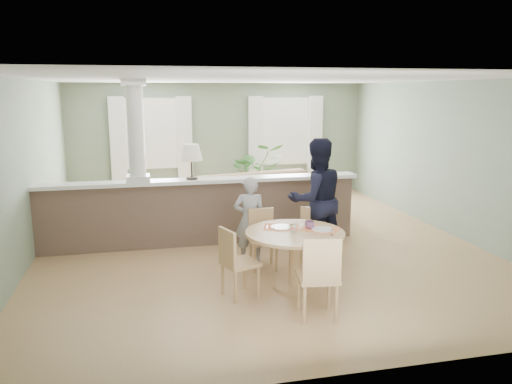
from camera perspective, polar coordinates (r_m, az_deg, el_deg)
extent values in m
plane|color=tan|center=(8.41, 0.18, -5.95)|extent=(8.00, 8.00, 0.00)
cube|color=gray|center=(12.01, -4.15, 5.88)|extent=(7.00, 0.02, 2.70)
cube|color=gray|center=(8.08, -24.80, 2.10)|extent=(0.02, 8.00, 2.70)
cube|color=gray|center=(9.52, 21.22, 3.65)|extent=(0.02, 8.00, 2.70)
cube|color=gray|center=(4.38, 12.09, -4.28)|extent=(7.00, 0.02, 2.70)
cube|color=white|center=(8.02, 0.19, 12.78)|extent=(7.00, 8.00, 0.02)
cube|color=white|center=(11.82, -11.87, 6.55)|extent=(1.10, 0.02, 1.50)
cube|color=white|center=(11.80, -11.87, 6.54)|extent=(1.22, 0.04, 1.62)
cube|color=white|center=(12.30, 3.30, 6.96)|extent=(1.10, 0.02, 1.50)
cube|color=white|center=(12.28, 3.33, 6.95)|extent=(1.22, 0.04, 1.62)
cube|color=silver|center=(11.77, -15.46, 4.89)|extent=(0.35, 0.10, 2.30)
cube|color=silver|center=(11.80, -8.15, 5.20)|extent=(0.35, 0.10, 2.30)
cube|color=silver|center=(12.06, -0.04, 5.45)|extent=(0.35, 0.10, 2.30)
cube|color=silver|center=(12.48, 6.73, 5.58)|extent=(0.35, 0.10, 2.30)
cube|color=brown|center=(8.31, -6.20, -2.47)|extent=(5.20, 0.22, 1.05)
cube|color=white|center=(8.19, -6.28, 1.30)|extent=(5.32, 0.36, 0.06)
cube|color=white|center=(8.13, -13.31, 1.55)|extent=(0.36, 0.36, 0.10)
cylinder|color=white|center=(8.04, -13.56, 6.79)|extent=(0.26, 0.26, 1.39)
cube|color=white|center=(8.01, -13.81, 12.10)|extent=(0.38, 0.38, 0.10)
cylinder|color=black|center=(8.17, -7.33, 1.56)|extent=(0.18, 0.18, 0.03)
cylinder|color=black|center=(8.14, -7.36, 2.64)|extent=(0.03, 0.03, 0.28)
cone|color=beige|center=(8.11, -7.41, 4.52)|extent=(0.36, 0.36, 0.26)
imported|color=#9C7E55|center=(9.79, 0.76, -0.69)|extent=(3.29, 1.88, 0.90)
imported|color=#346428|center=(11.44, -0.01, 2.25)|extent=(1.37, 1.23, 1.36)
cylinder|color=tan|center=(6.62, 4.37, -10.73)|extent=(0.53, 0.53, 0.04)
cylinder|color=tan|center=(6.49, 4.42, -7.77)|extent=(0.14, 0.14, 0.68)
cylinder|color=tan|center=(6.38, 4.47, -4.69)|extent=(1.27, 1.27, 0.04)
cube|color=red|center=(6.56, 2.91, -4.01)|extent=(0.53, 0.46, 0.01)
cube|color=red|center=(6.49, 7.40, -4.25)|extent=(0.56, 0.54, 0.01)
cylinder|color=white|center=(6.53, 2.90, -4.00)|extent=(0.28, 0.28, 0.01)
cylinder|color=white|center=(6.47, 7.59, -4.23)|extent=(0.28, 0.28, 0.01)
cylinder|color=white|center=(6.34, 4.29, -4.12)|extent=(0.08, 0.08, 0.09)
cube|color=silver|center=(6.48, 2.33, -4.04)|extent=(0.07, 0.18, 0.00)
cube|color=silver|center=(6.53, 1.28, -4.02)|extent=(0.08, 0.22, 0.00)
cylinder|color=white|center=(6.25, 8.67, -4.60)|extent=(0.04, 0.04, 0.07)
cylinder|color=silver|center=(6.24, 8.68, -4.24)|extent=(0.04, 0.04, 0.01)
imported|color=#213C9E|center=(6.51, 6.14, -3.76)|extent=(0.16, 0.16, 0.10)
cube|color=tan|center=(7.17, 0.86, -5.61)|extent=(0.39, 0.39, 0.05)
cylinder|color=tan|center=(7.06, -0.12, -7.73)|extent=(0.04, 0.04, 0.39)
cylinder|color=tan|center=(7.12, 2.36, -7.55)|extent=(0.04, 0.04, 0.39)
cylinder|color=tan|center=(7.35, -0.61, -6.94)|extent=(0.04, 0.04, 0.39)
cylinder|color=tan|center=(7.41, 1.78, -6.78)|extent=(0.04, 0.04, 0.39)
cube|color=tan|center=(7.27, 0.57, -3.48)|extent=(0.37, 0.04, 0.42)
cube|color=tan|center=(7.29, 6.36, -5.39)|extent=(0.51, 0.51, 0.05)
cylinder|color=tan|center=(7.22, 4.98, -7.32)|extent=(0.04, 0.04, 0.39)
cylinder|color=tan|center=(7.20, 7.45, -7.44)|extent=(0.04, 0.04, 0.39)
cylinder|color=tan|center=(7.52, 5.24, -6.57)|extent=(0.04, 0.04, 0.39)
cylinder|color=tan|center=(7.49, 7.61, -6.68)|extent=(0.04, 0.04, 0.39)
cube|color=tan|center=(7.40, 6.51, -3.32)|extent=(0.35, 0.18, 0.42)
cube|color=tan|center=(5.71, 7.05, -9.62)|extent=(0.50, 0.50, 0.05)
cylinder|color=tan|center=(6.00, 8.33, -11.12)|extent=(0.04, 0.04, 0.45)
cylinder|color=tan|center=(5.93, 4.90, -11.31)|extent=(0.04, 0.04, 0.45)
cylinder|color=tan|center=(5.68, 9.17, -12.49)|extent=(0.04, 0.04, 0.45)
cylinder|color=tan|center=(5.61, 5.54, -12.72)|extent=(0.04, 0.04, 0.45)
cube|color=tan|center=(5.44, 7.56, -7.78)|extent=(0.42, 0.10, 0.48)
cube|color=tan|center=(6.23, -1.82, -8.13)|extent=(0.51, 0.51, 0.05)
cylinder|color=tan|center=(6.26, 0.26, -10.22)|extent=(0.04, 0.04, 0.41)
cylinder|color=tan|center=(6.52, -1.29, -9.32)|extent=(0.04, 0.04, 0.41)
cylinder|color=tan|center=(6.11, -2.35, -10.81)|extent=(0.04, 0.04, 0.41)
cylinder|color=tan|center=(6.37, -3.83, -9.86)|extent=(0.04, 0.04, 0.41)
cube|color=tan|center=(6.07, -3.31, -6.31)|extent=(0.16, 0.37, 0.44)
imported|color=gray|center=(7.39, -0.71, -3.18)|extent=(0.52, 0.39, 1.30)
imported|color=black|center=(7.51, 6.88, -0.88)|extent=(0.98, 0.81, 1.84)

